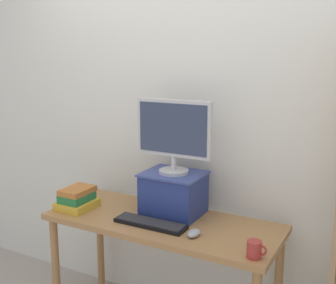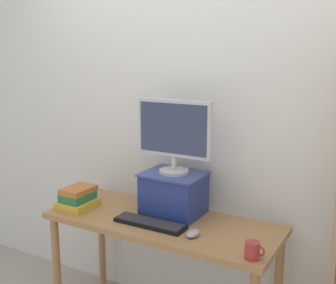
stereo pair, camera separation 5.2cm
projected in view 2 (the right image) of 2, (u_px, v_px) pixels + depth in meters
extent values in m
cube|color=silver|center=(192.00, 125.00, 2.76)|extent=(7.00, 0.08, 2.60)
cube|color=#9E7042|center=(162.00, 222.00, 2.55)|extent=(1.43, 0.57, 0.04)
cylinder|color=#9E7042|center=(57.00, 270.00, 2.75)|extent=(0.05, 0.05, 0.74)
cylinder|color=#9E7042|center=(102.00, 243.00, 3.15)|extent=(0.05, 0.05, 0.74)
cube|color=navy|center=(174.00, 193.00, 2.61)|extent=(0.35, 0.29, 0.26)
cube|color=#334284|center=(174.00, 174.00, 2.59)|extent=(0.37, 0.31, 0.01)
cylinder|color=#B7B7BA|center=(174.00, 171.00, 2.58)|extent=(0.18, 0.18, 0.02)
cylinder|color=#B7B7BA|center=(174.00, 163.00, 2.57)|extent=(0.03, 0.03, 0.09)
cube|color=#B7B7BA|center=(174.00, 128.00, 2.53)|extent=(0.49, 0.04, 0.34)
cube|color=#2D3851|center=(172.00, 129.00, 2.51)|extent=(0.45, 0.00, 0.30)
cube|color=black|center=(150.00, 223.00, 2.46)|extent=(0.44, 0.13, 0.02)
cube|color=#28282B|center=(150.00, 221.00, 2.45)|extent=(0.41, 0.11, 0.00)
ellipsoid|color=#99999E|center=(193.00, 233.00, 2.30)|extent=(0.06, 0.10, 0.04)
cube|color=gold|center=(78.00, 204.00, 2.73)|extent=(0.20, 0.23, 0.05)
cube|color=#236B38|center=(78.00, 196.00, 2.72)|extent=(0.16, 0.20, 0.05)
cube|color=#AD662D|center=(78.00, 190.00, 2.72)|extent=(0.15, 0.22, 0.03)
cylinder|color=#9E2D28|center=(252.00, 250.00, 2.05)|extent=(0.07, 0.07, 0.09)
torus|color=#9E2D28|center=(260.00, 251.00, 2.03)|extent=(0.06, 0.01, 0.06)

